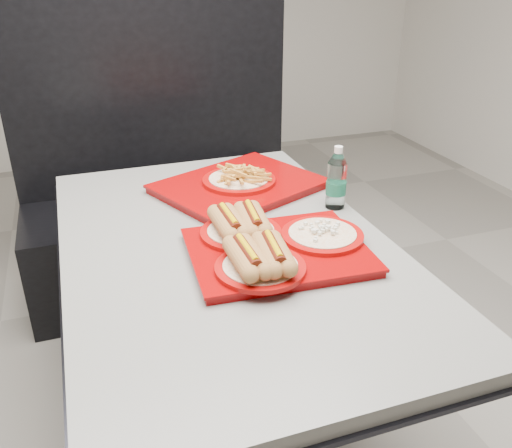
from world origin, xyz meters
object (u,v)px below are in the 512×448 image
object	(u,v)px
tray_near	(270,244)
tray_far	(239,182)
diner_table	(228,291)
booth_bench	(164,205)
water_bottle	(336,181)

from	to	relation	value
tray_near	tray_far	world-z (taller)	same
diner_table	booth_bench	size ratio (longest dim) A/B	1.05
diner_table	tray_far	distance (m)	0.43
tray_near	water_bottle	bearing A→B (deg)	37.13
tray_far	water_bottle	xyz separation A→B (m)	(0.25, -0.24, 0.06)
booth_bench	tray_near	xyz separation A→B (m)	(0.09, -1.21, 0.39)
tray_far	diner_table	bearing A→B (deg)	-112.98
water_bottle	diner_table	bearing A→B (deg)	-163.50
tray_far	water_bottle	size ratio (longest dim) A/B	3.11
booth_bench	tray_near	size ratio (longest dim) A/B	2.70
diner_table	tray_far	world-z (taller)	tray_far
diner_table	booth_bench	world-z (taller)	booth_bench
water_bottle	tray_far	bearing A→B (deg)	136.67
booth_bench	water_bottle	bearing A→B (deg)	-67.65
diner_table	water_bottle	bearing A→B (deg)	16.50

